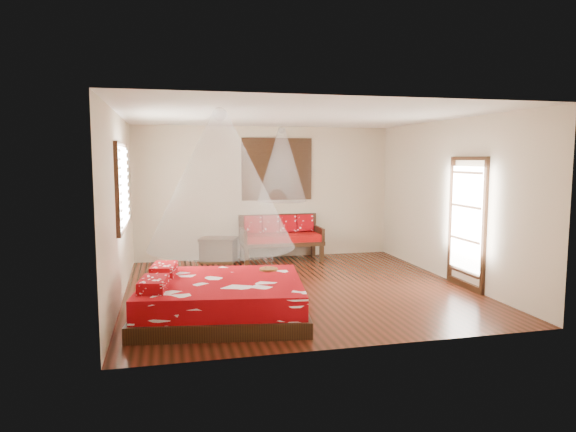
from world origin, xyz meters
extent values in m
cube|color=black|center=(0.00, 0.00, -0.01)|extent=(5.50, 5.50, 0.02)
cube|color=white|center=(0.00, 0.00, 2.81)|extent=(5.50, 5.50, 0.02)
cube|color=#CAB494|center=(-2.76, 0.00, 1.40)|extent=(0.02, 5.50, 2.80)
cube|color=#CAB494|center=(2.76, 0.00, 1.40)|extent=(0.02, 5.50, 2.80)
cube|color=#CAB494|center=(0.00, 2.76, 1.40)|extent=(5.50, 0.02, 2.80)
cube|color=#CAB494|center=(0.00, -2.76, 1.40)|extent=(5.50, 0.02, 2.80)
cube|color=black|center=(-1.36, -1.26, 0.10)|extent=(2.47, 2.30, 0.20)
cube|color=#98040B|center=(-1.36, -1.26, 0.35)|extent=(2.36, 2.18, 0.30)
cube|color=#98040B|center=(-2.25, -1.56, 0.57)|extent=(0.40, 0.62, 0.15)
cube|color=#98040B|center=(-2.12, -0.73, 0.57)|extent=(0.40, 0.62, 0.15)
cube|color=black|center=(-0.54, 1.98, 0.21)|extent=(0.08, 0.08, 0.42)
cube|color=black|center=(1.04, 1.98, 0.21)|extent=(0.08, 0.08, 0.42)
cube|color=black|center=(-0.54, 2.62, 0.21)|extent=(0.08, 0.08, 0.42)
cube|color=black|center=(1.04, 2.62, 0.21)|extent=(0.08, 0.08, 0.42)
cube|color=black|center=(0.25, 2.30, 0.38)|extent=(1.69, 0.75, 0.08)
cube|color=#890505|center=(0.25, 2.30, 0.49)|extent=(1.63, 0.69, 0.14)
cube|color=black|center=(0.25, 2.64, 0.67)|extent=(1.69, 0.06, 0.55)
cube|color=black|center=(-0.56, 2.30, 0.54)|extent=(0.06, 0.75, 0.30)
cube|color=black|center=(1.06, 2.30, 0.54)|extent=(0.06, 0.75, 0.30)
cube|color=#98040B|center=(-0.31, 2.52, 0.74)|extent=(0.36, 0.19, 0.37)
cube|color=#98040B|center=(0.06, 2.52, 0.74)|extent=(0.36, 0.19, 0.37)
cube|color=#98040B|center=(0.44, 2.52, 0.74)|extent=(0.36, 0.19, 0.37)
cube|color=#98040B|center=(0.81, 2.52, 0.74)|extent=(0.36, 0.19, 0.37)
cube|color=black|center=(-1.05, 2.45, 0.23)|extent=(0.82, 0.70, 0.45)
cube|color=black|center=(-1.05, 2.45, 0.48)|extent=(0.87, 0.75, 0.05)
cube|color=black|center=(0.25, 2.72, 1.90)|extent=(1.52, 0.06, 1.32)
cube|color=black|center=(0.25, 2.71, 1.90)|extent=(1.35, 0.04, 1.10)
cube|color=black|center=(-2.72, 0.20, 1.70)|extent=(0.08, 1.74, 1.34)
cube|color=silver|center=(-2.68, 0.20, 1.70)|extent=(0.04, 1.54, 1.10)
cube|color=black|center=(2.72, -0.60, 1.05)|extent=(0.08, 1.02, 2.16)
cube|color=white|center=(2.70, -0.60, 1.15)|extent=(0.03, 0.82, 1.70)
cylinder|color=brown|center=(-0.63, -0.79, 0.52)|extent=(0.27, 0.27, 0.03)
cone|color=white|center=(-1.36, -1.26, 1.85)|extent=(1.95, 1.95, 1.80)
cone|color=white|center=(0.25, 2.25, 2.00)|extent=(1.02, 1.02, 1.50)
camera|label=1|loc=(-2.06, -8.03, 2.13)|focal=32.00mm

